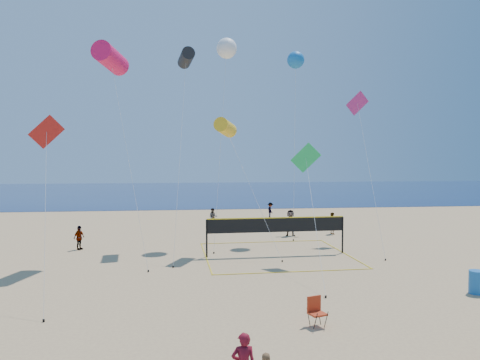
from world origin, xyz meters
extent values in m
plane|color=tan|center=(0.00, 0.00, 0.00)|extent=(120.00, 120.00, 0.00)
cube|color=#101E4D|center=(0.00, 62.00, 0.01)|extent=(140.00, 50.00, 0.03)
imported|color=gray|center=(-9.39, 16.54, 0.75)|extent=(0.75, 0.94, 1.49)
imported|color=gray|center=(4.72, 19.94, 0.94)|extent=(1.81, 0.79, 1.89)
imported|color=gray|center=(7.98, 20.30, 0.81)|extent=(0.56, 0.68, 1.62)
imported|color=gray|center=(-0.58, 25.51, 0.73)|extent=(0.78, 0.66, 1.45)
imported|color=gray|center=(5.00, 29.54, 0.73)|extent=(0.63, 0.99, 1.46)
cube|color=#B12F14|center=(1.61, 2.14, 0.44)|extent=(0.66, 0.63, 0.06)
cube|color=#B12F14|center=(1.54, 2.35, 0.73)|extent=(0.53, 0.21, 0.54)
cylinder|color=black|center=(1.46, 1.89, 0.24)|extent=(0.11, 0.27, 0.70)
cylinder|color=black|center=(1.34, 2.26, 0.24)|extent=(0.11, 0.27, 0.70)
cylinder|color=black|center=(1.87, 2.02, 0.24)|extent=(0.11, 0.27, 0.70)
cylinder|color=black|center=(1.75, 2.39, 0.24)|extent=(0.11, 0.27, 0.70)
cylinder|color=#1A5FAD|center=(9.37, 5.09, 0.49)|extent=(0.66, 0.66, 0.97)
cylinder|color=black|center=(-1.64, 13.47, 1.08)|extent=(0.10, 0.10, 2.17)
cylinder|color=black|center=(6.49, 13.74, 1.08)|extent=(0.10, 0.10, 2.17)
cube|color=black|center=(2.42, 13.61, 1.76)|extent=(8.13, 0.29, 0.81)
cube|color=yellow|center=(2.42, 13.61, 2.20)|extent=(8.13, 0.30, 0.06)
cube|color=yellow|center=(2.56, 9.54, 0.01)|extent=(8.33, 0.33, 0.02)
cube|color=yellow|center=(2.29, 17.67, 0.01)|extent=(8.33, 0.33, 0.02)
cylinder|color=#E91453|center=(-6.94, 13.97, 11.24)|extent=(1.79, 2.95, 1.51)
cylinder|color=silver|center=(-5.82, 12.18, 5.64)|extent=(2.25, 3.59, 11.19)
cylinder|color=black|center=(-4.71, 10.40, 0.05)|extent=(0.08, 0.08, 0.10)
cylinder|color=black|center=(-2.74, 18.11, 12.22)|extent=(1.17, 2.16, 1.12)
cylinder|color=silver|center=(-3.12, 14.63, 6.13)|extent=(0.77, 6.97, 12.18)
cylinder|color=black|center=(-3.49, 11.15, 0.05)|extent=(0.08, 0.08, 0.10)
cylinder|color=gold|center=(-0.43, 15.02, 7.51)|extent=(1.58, 2.26, 1.14)
cylinder|color=silver|center=(0.99, 13.41, 3.78)|extent=(2.85, 3.24, 7.46)
cylinder|color=black|center=(2.41, 11.80, 0.05)|extent=(0.08, 0.08, 0.10)
cube|color=red|center=(-8.71, 7.76, 6.84)|extent=(1.45, 0.36, 1.47)
cylinder|color=silver|center=(-8.25, 5.72, 3.44)|extent=(0.93, 4.09, 6.80)
cylinder|color=black|center=(-7.79, 3.68, 0.05)|extent=(0.08, 0.08, 0.10)
cube|color=#1DBD57|center=(3.74, 11.98, 5.71)|extent=(1.57, 0.67, 1.67)
cylinder|color=silver|center=(3.29, 8.61, 2.88)|extent=(0.90, 6.77, 5.67)
cylinder|color=black|center=(2.85, 5.23, 0.05)|extent=(0.08, 0.08, 0.10)
cube|color=#BD2B78|center=(9.09, 18.50, 9.47)|extent=(1.74, 0.25, 1.73)
cylinder|color=silver|center=(8.64, 14.99, 4.76)|extent=(0.92, 7.04, 9.43)
cylinder|color=black|center=(8.18, 11.48, 0.05)|extent=(0.08, 0.08, 0.10)
sphere|color=white|center=(0.03, 19.22, 13.16)|extent=(1.46, 1.46, 1.40)
cylinder|color=silver|center=(-0.58, 16.82, 6.60)|extent=(1.22, 4.82, 13.11)
cylinder|color=black|center=(-1.18, 14.41, 0.05)|extent=(0.08, 0.08, 0.10)
sphere|color=blue|center=(4.99, 19.77, 12.61)|extent=(1.31, 1.31, 1.21)
cylinder|color=silver|center=(4.74, 18.88, 6.33)|extent=(0.53, 1.79, 12.56)
cylinder|color=black|center=(4.48, 17.99, 0.05)|extent=(0.08, 0.08, 0.10)
camera|label=1|loc=(-2.82, -13.08, 5.83)|focal=35.00mm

